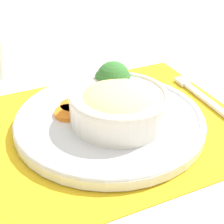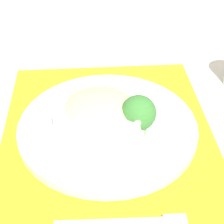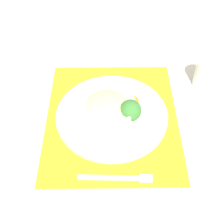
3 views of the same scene
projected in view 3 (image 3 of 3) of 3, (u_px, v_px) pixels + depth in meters
name	position (u px, v px, depth m)	size (l,w,h in m)	color
ground_plane	(112.00, 118.00, 0.90)	(4.00, 4.00, 0.00)	beige
placemat	(112.00, 118.00, 0.89)	(0.49, 0.42, 0.00)	yellow
plate	(112.00, 115.00, 0.88)	(0.32, 0.32, 0.02)	silver
bowl	(107.00, 109.00, 0.85)	(0.16, 0.16, 0.06)	silver
broccoli_floret	(130.00, 111.00, 0.83)	(0.06, 0.06, 0.07)	#84AD5B
carrot_slice_near	(131.00, 102.00, 0.91)	(0.05, 0.05, 0.01)	orange
carrot_slice_middle	(125.00, 98.00, 0.92)	(0.05, 0.05, 0.01)	orange
water_glass	(205.00, 75.00, 0.96)	(0.07, 0.07, 0.09)	silver
fork	(123.00, 178.00, 0.76)	(0.04, 0.18, 0.01)	silver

